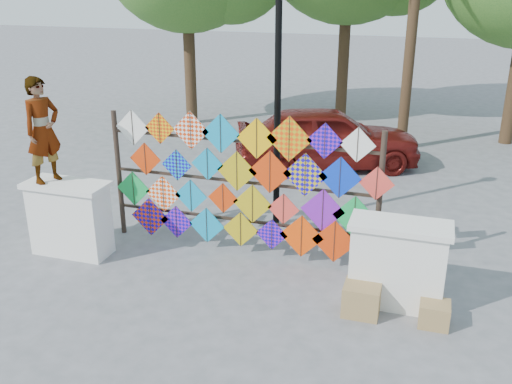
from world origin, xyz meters
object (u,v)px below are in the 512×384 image
kite_rack (246,186)px  vendor_woman (43,130)px  sedan (327,137)px  lamppost (278,84)px

kite_rack → vendor_woman: 3.39m
vendor_woman → sedan: vendor_woman is taller
sedan → lamppost: size_ratio=1.01×
sedan → lamppost: 4.25m
kite_rack → vendor_woman: (-3.13, -0.93, 0.93)m
sedan → lamppost: lamppost is taller
lamppost → vendor_woman: bearing=-146.4°
vendor_woman → kite_rack: bearing=-55.1°
kite_rack → lamppost: 1.96m
vendor_woman → lamppost: 4.01m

